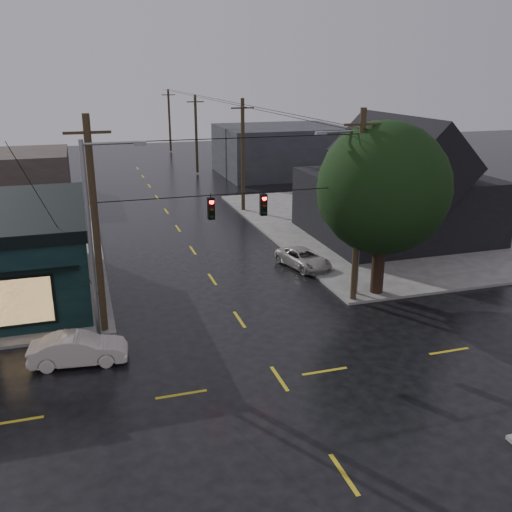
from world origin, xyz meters
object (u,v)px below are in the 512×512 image
object	(u,v)px
corner_tree	(383,188)
sedan_cream	(78,349)
utility_pole_nw	(105,332)
suv_silver	(304,259)
utility_pole_ne	(353,301)

from	to	relation	value
corner_tree	sedan_cream	size ratio (longest dim) A/B	2.32
utility_pole_nw	suv_silver	distance (m)	13.85
corner_tree	suv_silver	xyz separation A→B (m)	(-2.18, 5.45, -5.39)
corner_tree	sedan_cream	distance (m)	17.06
utility_pole_nw	sedan_cream	xyz separation A→B (m)	(-1.20, -2.79, 0.66)
corner_tree	suv_silver	world-z (taller)	corner_tree
sedan_cream	suv_silver	distance (m)	16.25
corner_tree	suv_silver	size ratio (longest dim) A/B	2.24
utility_pole_nw	corner_tree	bearing A→B (deg)	1.95
corner_tree	utility_pole_nw	bearing A→B (deg)	-178.05
corner_tree	utility_pole_ne	bearing A→B (deg)	-163.38
suv_silver	utility_pole_ne	bearing A→B (deg)	-99.66
corner_tree	utility_pole_ne	world-z (taller)	corner_tree
utility_pole_nw	utility_pole_ne	bearing A→B (deg)	0.00
sedan_cream	suv_silver	xyz separation A→B (m)	(13.70, 8.73, -0.08)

